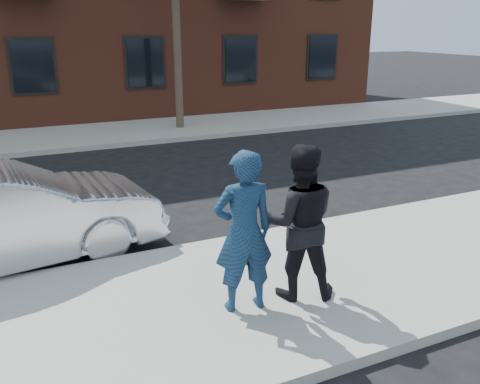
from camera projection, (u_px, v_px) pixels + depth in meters
name	position (u px, v px, depth m)	size (l,w,h in m)	color
ground	(116.00, 323.00, 6.32)	(100.00, 100.00, 0.00)	black
near_sidewalk	(120.00, 328.00, 6.09)	(50.00, 3.50, 0.15)	#999790
near_curb	(94.00, 266.00, 7.64)	(50.00, 0.10, 0.15)	#999691
far_sidewalk	(42.00, 139.00, 15.99)	(50.00, 3.50, 0.15)	#999790
far_curb	(47.00, 152.00, 14.44)	(50.00, 0.10, 0.15)	#999691
man_hoodie	(244.00, 232.00, 6.08)	(0.79, 0.57, 2.04)	navy
man_peacoat	(299.00, 222.00, 6.40)	(1.20, 1.08, 2.03)	black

